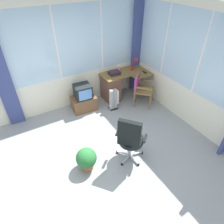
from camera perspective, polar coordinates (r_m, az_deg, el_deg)
ground at (r=4.30m, az=-2.84°, el=-13.03°), size 5.77×5.29×0.06m
north_window_panel at (r=5.16m, az=-15.16°, el=14.36°), size 4.77×0.07×2.75m
east_window_panel at (r=4.78m, az=23.55°, el=10.68°), size 0.07×4.29×2.75m
curtain_north_left at (r=4.96m, az=-29.33°, el=9.26°), size 0.35×0.09×2.65m
curtain_corner at (r=6.03m, az=7.33°, el=18.12°), size 0.35×0.07×2.65m
desk at (r=5.74m, az=0.23°, el=7.40°), size 1.33×0.84×0.77m
desk_lamp at (r=5.85m, az=6.85°, el=14.08°), size 0.23×0.20×0.36m
tv_remote at (r=5.80m, az=9.41°, el=11.27°), size 0.04×0.15×0.02m
spray_bottle at (r=5.76m, az=1.93°, el=12.59°), size 0.06×0.06×0.22m
paper_tray at (r=5.61m, az=0.66°, el=11.22°), size 0.31×0.25×0.09m
wooden_armchair at (r=5.49m, az=8.09°, el=7.48°), size 0.68×0.68×0.90m
office_chair at (r=3.79m, az=5.27°, el=-7.45°), size 0.61×0.61×1.10m
tv_on_stand at (r=5.39m, az=-8.17°, el=3.77°), size 0.67×0.49×0.75m
space_heater at (r=5.37m, az=0.62°, el=3.75°), size 0.27×0.18×0.61m
potted_plant at (r=3.92m, az=-7.39°, el=-13.24°), size 0.40×0.40×0.49m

